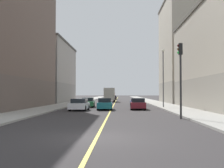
{
  "coord_description": "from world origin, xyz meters",
  "views": [
    {
      "loc": [
        1.06,
        -12.5,
        2.05
      ],
      "look_at": [
        -0.11,
        27.61,
        3.34
      ],
      "focal_mm": 43.78,
      "sensor_mm": 36.0,
      "label": 1
    }
  ],
  "objects_px": {
    "car_teal": "(105,104)",
    "car_white": "(79,105)",
    "car_black": "(113,98)",
    "box_truck": "(110,95)",
    "building_right_midblock": "(46,73)",
    "traffic_light_left_near": "(180,70)",
    "street_lamp_left_near": "(163,72)",
    "building_left_mid": "(188,52)",
    "car_green": "(88,103)",
    "car_maroon": "(138,104)",
    "car_blue": "(136,102)"
  },
  "relations": [
    {
      "from": "car_teal",
      "to": "car_white",
      "type": "relative_size",
      "value": 1.1
    },
    {
      "from": "car_black",
      "to": "car_white",
      "type": "xyz_separation_m",
      "value": [
        -2.78,
        -47.94,
        0.04
      ]
    },
    {
      "from": "car_teal",
      "to": "box_truck",
      "type": "bearing_deg",
      "value": 91.06
    },
    {
      "from": "building_right_midblock",
      "to": "traffic_light_left_near",
      "type": "xyz_separation_m",
      "value": [
        20.6,
        -36.36,
        -2.5
      ]
    },
    {
      "from": "street_lamp_left_near",
      "to": "car_white",
      "type": "bearing_deg",
      "value": -154.28
    },
    {
      "from": "traffic_light_left_near",
      "to": "street_lamp_left_near",
      "type": "distance_m",
      "value": 15.06
    },
    {
      "from": "building_left_mid",
      "to": "car_green",
      "type": "relative_size",
      "value": 4.49
    },
    {
      "from": "building_left_mid",
      "to": "car_teal",
      "type": "height_order",
      "value": "building_left_mid"
    },
    {
      "from": "car_white",
      "to": "car_maroon",
      "type": "bearing_deg",
      "value": 17.22
    },
    {
      "from": "car_maroon",
      "to": "box_truck",
      "type": "distance_m",
      "value": 28.57
    },
    {
      "from": "building_left_mid",
      "to": "car_green",
      "type": "bearing_deg",
      "value": -138.65
    },
    {
      "from": "building_right_midblock",
      "to": "box_truck",
      "type": "bearing_deg",
      "value": 16.19
    },
    {
      "from": "car_teal",
      "to": "car_black",
      "type": "relative_size",
      "value": 1.04
    },
    {
      "from": "traffic_light_left_near",
      "to": "street_lamp_left_near",
      "type": "xyz_separation_m",
      "value": [
        1.02,
        14.99,
        0.94
      ]
    },
    {
      "from": "traffic_light_left_near",
      "to": "car_blue",
      "type": "height_order",
      "value": "traffic_light_left_near"
    },
    {
      "from": "car_white",
      "to": "car_teal",
      "type": "bearing_deg",
      "value": 27.27
    },
    {
      "from": "car_teal",
      "to": "box_truck",
      "type": "distance_m",
      "value": 28.87
    },
    {
      "from": "car_black",
      "to": "car_blue",
      "type": "bearing_deg",
      "value": -83.2
    },
    {
      "from": "building_right_midblock",
      "to": "car_black",
      "type": "relative_size",
      "value": 4.88
    },
    {
      "from": "traffic_light_left_near",
      "to": "car_white",
      "type": "xyz_separation_m",
      "value": [
        -9.49,
        9.94,
        -3.19
      ]
    },
    {
      "from": "street_lamp_left_near",
      "to": "car_teal",
      "type": "distance_m",
      "value": 9.36
    },
    {
      "from": "building_left_mid",
      "to": "car_white",
      "type": "relative_size",
      "value": 5.17
    },
    {
      "from": "building_right_midblock",
      "to": "car_blue",
      "type": "relative_size",
      "value": 5.06
    },
    {
      "from": "building_right_midblock",
      "to": "traffic_light_left_near",
      "type": "relative_size",
      "value": 3.44
    },
    {
      "from": "street_lamp_left_near",
      "to": "car_green",
      "type": "relative_size",
      "value": 1.69
    },
    {
      "from": "traffic_light_left_near",
      "to": "car_teal",
      "type": "relative_size",
      "value": 1.36
    },
    {
      "from": "building_right_midblock",
      "to": "car_white",
      "type": "relative_size",
      "value": 5.15
    },
    {
      "from": "car_maroon",
      "to": "box_truck",
      "type": "xyz_separation_m",
      "value": [
        -4.59,
        28.18,
        0.97
      ]
    },
    {
      "from": "car_green",
      "to": "car_maroon",
      "type": "height_order",
      "value": "car_maroon"
    },
    {
      "from": "building_right_midblock",
      "to": "car_teal",
      "type": "relative_size",
      "value": 4.7
    },
    {
      "from": "building_left_mid",
      "to": "building_right_midblock",
      "type": "distance_m",
      "value": 29.95
    },
    {
      "from": "building_left_mid",
      "to": "building_right_midblock",
      "type": "xyz_separation_m",
      "value": [
        -29.55,
        2.83,
        -3.98
      ]
    },
    {
      "from": "street_lamp_left_near",
      "to": "car_black",
      "type": "xyz_separation_m",
      "value": [
        -7.73,
        42.88,
        -4.17
      ]
    },
    {
      "from": "traffic_light_left_near",
      "to": "car_teal",
      "type": "bearing_deg",
      "value": 120.0
    },
    {
      "from": "car_blue",
      "to": "car_green",
      "type": "distance_m",
      "value": 7.84
    },
    {
      "from": "car_white",
      "to": "box_truck",
      "type": "distance_m",
      "value": 30.44
    },
    {
      "from": "car_blue",
      "to": "traffic_light_left_near",
      "type": "bearing_deg",
      "value": -83.73
    },
    {
      "from": "car_teal",
      "to": "car_black",
      "type": "height_order",
      "value": "car_teal"
    },
    {
      "from": "building_left_mid",
      "to": "car_green",
      "type": "distance_m",
      "value": 26.24
    },
    {
      "from": "building_left_mid",
      "to": "box_truck",
      "type": "xyz_separation_m",
      "value": [
        -16.08,
        6.74,
        -8.7
      ]
    },
    {
      "from": "building_left_mid",
      "to": "car_white",
      "type": "distance_m",
      "value": 31.46
    },
    {
      "from": "car_blue",
      "to": "car_teal",
      "type": "bearing_deg",
      "value": -114.72
    },
    {
      "from": "building_left_mid",
      "to": "building_right_midblock",
      "type": "height_order",
      "value": "building_left_mid"
    },
    {
      "from": "car_maroon",
      "to": "car_teal",
      "type": "bearing_deg",
      "value": -170.71
    },
    {
      "from": "traffic_light_left_near",
      "to": "box_truck",
      "type": "xyz_separation_m",
      "value": [
        -7.13,
        40.27,
        -2.22
      ]
    },
    {
      "from": "car_green",
      "to": "car_black",
      "type": "relative_size",
      "value": 1.09
    },
    {
      "from": "car_green",
      "to": "box_truck",
      "type": "relative_size",
      "value": 0.66
    },
    {
      "from": "building_left_mid",
      "to": "car_maroon",
      "type": "xyz_separation_m",
      "value": [
        -11.49,
        -21.44,
        -9.67
      ]
    },
    {
      "from": "building_left_mid",
      "to": "car_blue",
      "type": "height_order",
      "value": "building_left_mid"
    },
    {
      "from": "traffic_light_left_near",
      "to": "street_lamp_left_near",
      "type": "height_order",
      "value": "street_lamp_left_near"
    }
  ]
}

